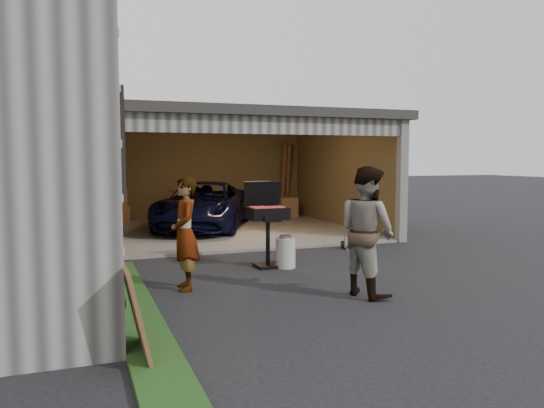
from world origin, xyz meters
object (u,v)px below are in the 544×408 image
(hand_truck, at_px, (352,240))
(woman, at_px, (185,233))
(bbq_grill, at_px, (267,216))
(propane_tank, at_px, (285,253))
(minivan, at_px, (204,208))
(man, at_px, (367,231))
(plywood_panel, at_px, (136,313))

(hand_truck, bearing_deg, woman, -138.55)
(woman, xyz_separation_m, hand_truck, (3.87, 2.16, -0.62))
(bbq_grill, bearing_deg, propane_tank, -35.33)
(woman, bearing_deg, propane_tank, 118.80)
(minivan, xyz_separation_m, man, (0.62, -7.04, 0.28))
(propane_tank, height_order, plywood_panel, plywood_panel)
(hand_truck, bearing_deg, minivan, 133.21)
(minivan, relative_size, plywood_panel, 4.80)
(man, xyz_separation_m, plywood_panel, (-3.20, -1.30, -0.44))
(propane_tank, bearing_deg, hand_truck, 32.56)
(man, height_order, propane_tank, man)
(woman, xyz_separation_m, plywood_panel, (-0.95, -2.46, -0.36))
(minivan, distance_m, hand_truck, 4.36)
(bbq_grill, height_order, hand_truck, bbq_grill)
(woman, relative_size, propane_tank, 3.18)
(woman, bearing_deg, man, 66.36)
(man, distance_m, plywood_panel, 3.48)
(minivan, bearing_deg, bbq_grill, -65.63)
(bbq_grill, relative_size, hand_truck, 1.49)
(plywood_panel, bearing_deg, minivan, 72.79)
(minivan, distance_m, propane_tank, 5.01)
(minivan, height_order, propane_tank, minivan)
(man, distance_m, bbq_grill, 2.32)
(minivan, height_order, woman, woman)
(woman, xyz_separation_m, propane_tank, (1.89, 0.89, -0.55))
(minivan, height_order, bbq_grill, bbq_grill)
(woman, distance_m, plywood_panel, 2.66)
(minivan, xyz_separation_m, bbq_grill, (-0.01, -4.80, 0.27))
(woman, relative_size, bbq_grill, 1.10)
(man, height_order, bbq_grill, man)
(man, xyz_separation_m, hand_truck, (1.61, 3.31, -0.69))
(propane_tank, bearing_deg, man, -79.90)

